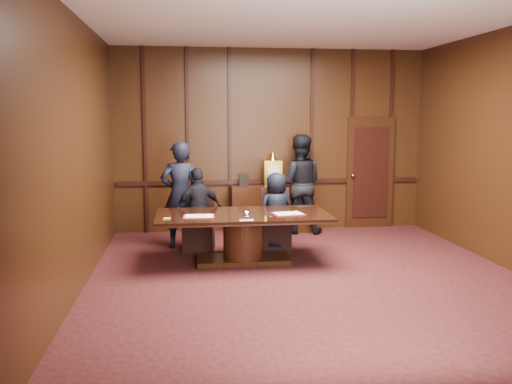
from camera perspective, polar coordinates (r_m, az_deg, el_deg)
room at (r=7.27m, az=6.24°, el=4.03°), size 7.00×7.04×3.50m
sideboard at (r=10.45m, az=1.76°, el=-1.55°), size 1.60×0.45×1.54m
conference_table at (r=8.23m, az=-1.38°, el=-3.99°), size 2.62×1.32×0.76m
folder_left at (r=7.95m, az=-6.03°, el=-2.57°), size 0.48×0.35×0.02m
folder_right at (r=8.13m, az=3.38°, el=-2.30°), size 0.51×0.40×0.02m
inkstand at (r=7.74m, az=-1.04°, el=-2.47°), size 0.20×0.14×0.12m
notepad at (r=7.86m, az=-9.37°, el=-2.77°), size 0.11×0.08×0.01m
chair_left at (r=9.10m, az=-6.02°, el=-4.28°), size 0.56×0.56×0.99m
chair_right at (r=9.22m, az=2.09°, el=-4.07°), size 0.51×0.51×0.99m
signatory_left at (r=8.94m, az=-6.07°, el=-1.87°), size 0.88×0.59×1.39m
signatory_right at (r=9.07m, az=2.17°, el=-1.99°), size 0.73×0.58×1.29m
witness_left at (r=9.23m, az=-7.97°, el=-0.28°), size 0.68×0.47×1.80m
witness_right at (r=10.31m, az=4.56°, el=0.85°), size 1.03×0.87×1.88m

